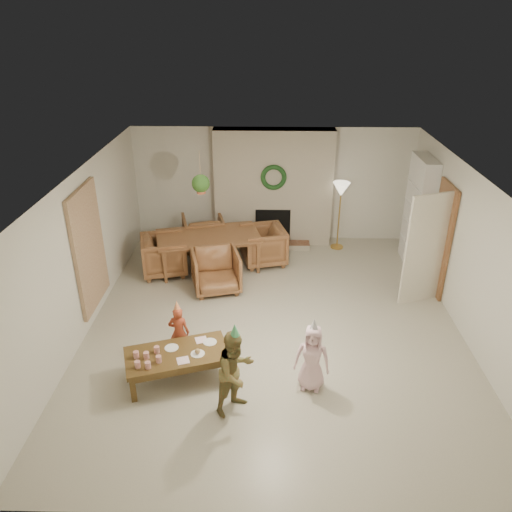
{
  "coord_description": "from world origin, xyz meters",
  "views": [
    {
      "loc": [
        -0.12,
        -6.89,
        4.65
      ],
      "look_at": [
        -0.3,
        0.4,
        1.05
      ],
      "focal_mm": 34.93,
      "sensor_mm": 36.0,
      "label": 1
    }
  ],
  "objects_px": {
    "child_plaid": "(236,372)",
    "dining_chair_left": "(164,255)",
    "dining_chair_right": "(263,245)",
    "child_red": "(179,332)",
    "child_pink": "(312,358)",
    "coffee_table_top": "(177,355)",
    "dining_chair_near": "(216,271)",
    "dining_table": "(209,252)",
    "dining_chair_far": "(203,233)"
  },
  "relations": [
    {
      "from": "child_plaid",
      "to": "dining_chair_left",
      "type": "bearing_deg",
      "value": 68.88
    },
    {
      "from": "dining_chair_right",
      "to": "child_red",
      "type": "bearing_deg",
      "value": -35.19
    },
    {
      "from": "child_plaid",
      "to": "child_pink",
      "type": "xyz_separation_m",
      "value": [
        0.99,
        0.43,
        -0.09
      ]
    },
    {
      "from": "dining_chair_left",
      "to": "child_pink",
      "type": "distance_m",
      "value": 4.18
    },
    {
      "from": "coffee_table_top",
      "to": "child_red",
      "type": "height_order",
      "value": "child_red"
    },
    {
      "from": "dining_chair_near",
      "to": "child_plaid",
      "type": "relative_size",
      "value": 0.73
    },
    {
      "from": "dining_chair_right",
      "to": "dining_chair_near",
      "type": "bearing_deg",
      "value": -51.34
    },
    {
      "from": "child_red",
      "to": "dining_chair_right",
      "type": "bearing_deg",
      "value": -108.0
    },
    {
      "from": "dining_table",
      "to": "child_pink",
      "type": "relative_size",
      "value": 2.04
    },
    {
      "from": "dining_table",
      "to": "child_plaid",
      "type": "distance_m",
      "value": 3.99
    },
    {
      "from": "dining_chair_right",
      "to": "child_plaid",
      "type": "height_order",
      "value": "child_plaid"
    },
    {
      "from": "child_plaid",
      "to": "dining_table",
      "type": "bearing_deg",
      "value": 56.33
    },
    {
      "from": "dining_table",
      "to": "child_plaid",
      "type": "height_order",
      "value": "child_plaid"
    },
    {
      "from": "dining_chair_near",
      "to": "dining_chair_right",
      "type": "relative_size",
      "value": 1.0
    },
    {
      "from": "dining_table",
      "to": "child_red",
      "type": "distance_m",
      "value": 2.85
    },
    {
      "from": "dining_table",
      "to": "dining_chair_far",
      "type": "bearing_deg",
      "value": 90.0
    },
    {
      "from": "child_pink",
      "to": "child_red",
      "type": "bearing_deg",
      "value": 172.13
    },
    {
      "from": "dining_chair_far",
      "to": "child_red",
      "type": "xyz_separation_m",
      "value": [
        0.08,
        -3.7,
        0.04
      ]
    },
    {
      "from": "dining_chair_near",
      "to": "child_pink",
      "type": "height_order",
      "value": "child_pink"
    },
    {
      "from": "dining_chair_far",
      "to": "child_red",
      "type": "bearing_deg",
      "value": 77.08
    },
    {
      "from": "dining_table",
      "to": "coffee_table_top",
      "type": "bearing_deg",
      "value": -105.6
    },
    {
      "from": "dining_chair_far",
      "to": "dining_chair_left",
      "type": "bearing_deg",
      "value": 45.0
    },
    {
      "from": "dining_table",
      "to": "child_pink",
      "type": "bearing_deg",
      "value": -77.36
    },
    {
      "from": "coffee_table_top",
      "to": "child_red",
      "type": "bearing_deg",
      "value": 77.77
    },
    {
      "from": "dining_chair_near",
      "to": "dining_chair_left",
      "type": "height_order",
      "value": "same"
    },
    {
      "from": "child_plaid",
      "to": "dining_chair_right",
      "type": "bearing_deg",
      "value": 41.18
    },
    {
      "from": "child_red",
      "to": "dining_table",
      "type": "bearing_deg",
      "value": -89.67
    },
    {
      "from": "dining_chair_left",
      "to": "child_plaid",
      "type": "distance_m",
      "value": 4.04
    },
    {
      "from": "dining_chair_left",
      "to": "dining_chair_right",
      "type": "xyz_separation_m",
      "value": [
        1.91,
        0.48,
        0.0
      ]
    },
    {
      "from": "dining_chair_left",
      "to": "child_red",
      "type": "distance_m",
      "value": 2.73
    },
    {
      "from": "dining_chair_right",
      "to": "child_pink",
      "type": "xyz_separation_m",
      "value": [
        0.7,
        -3.75,
        0.1
      ]
    },
    {
      "from": "child_plaid",
      "to": "child_red",
      "type": "bearing_deg",
      "value": 85.48
    },
    {
      "from": "child_red",
      "to": "dining_chair_far",
      "type": "bearing_deg",
      "value": -85.72
    },
    {
      "from": "coffee_table_top",
      "to": "dining_chair_far",
      "type": "bearing_deg",
      "value": 73.7
    },
    {
      "from": "dining_table",
      "to": "dining_chair_near",
      "type": "xyz_separation_m",
      "value": [
        0.22,
        -0.85,
        0.04
      ]
    },
    {
      "from": "dining_table",
      "to": "coffee_table_top",
      "type": "relative_size",
      "value": 1.42
    },
    {
      "from": "coffee_table_top",
      "to": "dining_chair_left",
      "type": "bearing_deg",
      "value": 85.7
    },
    {
      "from": "dining_table",
      "to": "coffee_table_top",
      "type": "height_order",
      "value": "dining_table"
    },
    {
      "from": "dining_chair_left",
      "to": "coffee_table_top",
      "type": "xyz_separation_m",
      "value": [
        0.77,
        -3.12,
        0.01
      ]
    },
    {
      "from": "dining_table",
      "to": "child_red",
      "type": "xyz_separation_m",
      "value": [
        -0.13,
        -2.85,
        0.07
      ]
    },
    {
      "from": "dining_chair_left",
      "to": "child_red",
      "type": "relative_size",
      "value": 1.01
    },
    {
      "from": "dining_chair_near",
      "to": "dining_chair_right",
      "type": "bearing_deg",
      "value": 38.66
    },
    {
      "from": "dining_chair_far",
      "to": "child_pink",
      "type": "bearing_deg",
      "value": 100.33
    },
    {
      "from": "dining_chair_far",
      "to": "dining_chair_right",
      "type": "bearing_deg",
      "value": 141.34
    },
    {
      "from": "child_red",
      "to": "child_pink",
      "type": "distance_m",
      "value": 2.0
    },
    {
      "from": "dining_chair_left",
      "to": "child_plaid",
      "type": "height_order",
      "value": "child_plaid"
    },
    {
      "from": "dining_table",
      "to": "child_plaid",
      "type": "bearing_deg",
      "value": -93.13
    },
    {
      "from": "dining_chair_far",
      "to": "child_pink",
      "type": "relative_size",
      "value": 0.87
    },
    {
      "from": "child_red",
      "to": "dining_chair_near",
      "type": "bearing_deg",
      "value": -96.89
    },
    {
      "from": "child_pink",
      "to": "dining_chair_far",
      "type": "bearing_deg",
      "value": 125.08
    }
  ]
}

